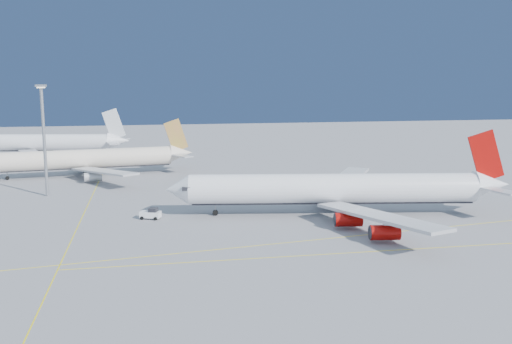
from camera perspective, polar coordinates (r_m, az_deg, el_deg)
name	(u,v)px	position (r m, az deg, el deg)	size (l,w,h in m)	color
ground	(294,232)	(106.77, 3.80, -6.02)	(500.00, 500.00, 0.00)	slate
taxiway_lines	(211,227)	(110.26, -4.49, -5.52)	(118.86, 140.00, 0.02)	yellow
airliner_virgin	(340,189)	(120.16, 8.42, -1.72)	(72.09, 64.17, 17.81)	white
airliner_etihad	(89,159)	(173.04, -16.40, 1.25)	(61.82, 56.65, 16.15)	beige
airliner_third	(38,143)	(217.74, -20.99, 2.74)	(65.59, 59.80, 17.65)	white
pushback_tug	(151,214)	(117.96, -10.46, -4.13)	(4.54, 3.59, 2.30)	white
light_mast	(44,131)	(145.15, -20.47, 3.86)	(2.31, 2.31, 26.76)	gray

